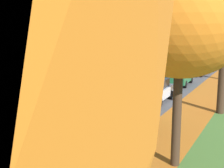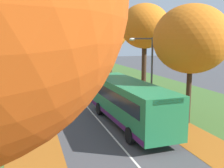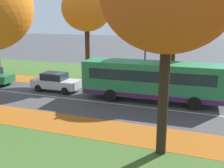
% 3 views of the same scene
% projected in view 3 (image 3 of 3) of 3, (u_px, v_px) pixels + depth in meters
% --- Properties ---
extents(leaf_litter_left, '(2.80, 60.00, 0.00)m').
position_uv_depth(leaf_litter_left, '(88.00, 127.00, 15.27)').
color(leaf_litter_left, '#9E5619').
rests_on(leaf_litter_left, grass_verge_left).
extents(grass_verge_right, '(12.00, 90.00, 0.01)m').
position_uv_depth(grass_verge_right, '(92.00, 74.00, 29.85)').
color(grass_verge_right, '#3D6028').
rests_on(grass_verge_right, ground).
extents(leaf_litter_right, '(2.80, 60.00, 0.00)m').
position_uv_depth(leaf_litter_right, '(132.00, 89.00, 23.64)').
color(leaf_litter_right, '#9E5619').
rests_on(leaf_litter_right, grass_verge_right).
extents(road_centre_line, '(0.12, 80.00, 0.01)m').
position_uv_depth(road_centre_line, '(46.00, 96.00, 21.47)').
color(road_centre_line, silver).
rests_on(road_centre_line, ground).
extents(tree_right_near, '(5.16, 5.16, 8.19)m').
position_uv_depth(tree_right_near, '(175.00, 22.00, 22.25)').
color(tree_right_near, '#382619').
rests_on(tree_right_near, ground).
extents(tree_right_mid, '(4.83, 4.83, 9.28)m').
position_uv_depth(tree_right_mid, '(87.00, 9.00, 25.20)').
color(tree_right_mid, '#382619').
rests_on(tree_right_mid, ground).
extents(streetlamp_right, '(1.89, 0.28, 6.00)m').
position_uv_depth(streetlamp_right, '(144.00, 49.00, 21.47)').
color(streetlamp_right, '#47474C').
rests_on(streetlamp_right, ground).
extents(bus, '(2.89, 10.47, 2.98)m').
position_uv_depth(bus, '(152.00, 79.00, 19.80)').
color(bus, '#237A47').
rests_on(bus, ground).
extents(car_silver_lead, '(1.82, 4.22, 1.62)m').
position_uv_depth(car_silver_lead, '(56.00, 82.00, 22.78)').
color(car_silver_lead, '#B7BABF').
rests_on(car_silver_lead, ground).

